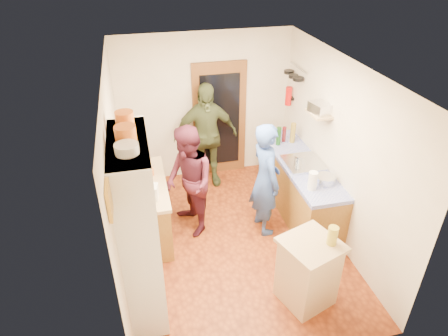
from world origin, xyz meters
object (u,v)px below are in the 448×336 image
object	(u,v)px
hutch_body	(139,229)
person_hob	(268,180)
person_left	(190,180)
person_back	(206,136)
island_base	(307,273)
right_counter_base	(298,188)

from	to	relation	value
hutch_body	person_hob	distance (m)	2.10
person_hob	person_left	distance (m)	1.14
person_hob	person_left	bearing A→B (deg)	69.37
person_left	person_back	bearing A→B (deg)	144.29
person_hob	island_base	bearing A→B (deg)	175.91
person_left	person_back	size ratio (longest dim) A/B	0.91
person_back	person_left	bearing A→B (deg)	-113.79
hutch_body	person_left	distance (m)	1.48
right_counter_base	island_base	distance (m)	1.87
right_counter_base	person_back	xyz separation A→B (m)	(-1.26, 1.14, 0.52)
island_base	person_hob	distance (m)	1.49
person_hob	person_back	size ratio (longest dim) A/B	0.93
person_hob	right_counter_base	bearing A→B (deg)	-67.50
hutch_body	person_back	bearing A→B (deg)	62.96
hutch_body	island_base	world-z (taller)	hutch_body
island_base	person_left	world-z (taller)	person_left
right_counter_base	person_hob	bearing A→B (deg)	-151.86
island_base	person_left	bearing A→B (deg)	123.50
island_base	person_hob	world-z (taller)	person_hob
island_base	right_counter_base	bearing A→B (deg)	71.12
hutch_body	person_hob	world-z (taller)	hutch_body
right_counter_base	person_back	world-z (taller)	person_back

